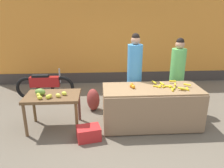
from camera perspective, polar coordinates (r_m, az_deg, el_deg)
ground_plane at (r=4.69m, az=3.71°, el=-10.97°), size 24.00×24.00×0.00m
market_wall_back at (r=7.23m, az=0.77°, el=13.42°), size 8.13×0.23×3.39m
fruit_stall_counter at (r=4.58m, az=10.46°, el=-6.07°), size 2.01×0.87×0.85m
side_table_wooden at (r=4.47m, az=-15.68°, el=-3.98°), size 1.09×0.71×0.74m
banana_bunch_pile at (r=4.54m, az=15.58°, el=-0.54°), size 0.78×0.55×0.07m
orange_pile at (r=4.38m, az=5.48°, el=-0.46°), size 0.11×0.23×0.08m
mango_papaya_pile at (r=4.39m, az=-17.64°, el=-2.48°), size 0.67×0.37×0.14m
vendor_woman_blue_shirt at (r=4.97m, az=6.07°, el=2.70°), size 0.34×0.34×1.89m
vendor_woman_green_shirt at (r=5.31m, az=17.10°, el=2.31°), size 0.34×0.34×1.78m
parked_motorcycle at (r=6.18m, az=-17.64°, el=-0.31°), size 1.60×0.18×0.88m
produce_crate at (r=4.17m, az=-6.33°, el=-13.03°), size 0.50×0.40×0.26m
produce_sack at (r=5.26m, az=-5.09°, el=-4.20°), size 0.44×0.46×0.55m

